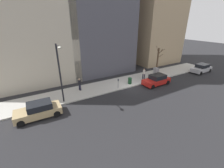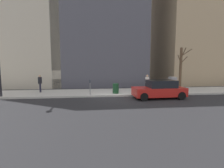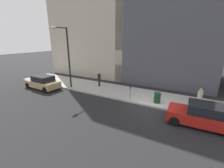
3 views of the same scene
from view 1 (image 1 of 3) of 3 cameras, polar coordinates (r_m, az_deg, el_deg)
name	(u,v)px [view 1 (image 1 of 3)]	position (r m, az deg, el deg)	size (l,w,h in m)	color
ground_plane	(133,87)	(21.60, 7.87, -1.10)	(120.00, 120.00, 0.00)	#232326
sidewalk	(125,82)	(23.03, 4.84, 0.82)	(4.00, 36.00, 0.15)	#B2AFA8
parked_car_silver	(201,68)	(31.85, 30.92, 5.15)	(2.06, 4.27, 1.52)	#B7B7BC
parked_car_red	(157,80)	(22.85, 16.60, 1.50)	(2.03, 4.25, 1.52)	red
parked_car_tan	(39,110)	(16.35, -26.14, -8.95)	(2.00, 4.24, 1.52)	tan
parking_meter	(118,83)	(20.36, 2.36, 0.57)	(0.14, 0.10, 1.35)	slate
utility_box	(156,72)	(25.90, 16.37, 4.32)	(0.83, 0.61, 1.43)	#A8A399
streetlamp	(60,70)	(16.57, -19.24, 5.12)	(1.97, 0.32, 6.50)	black
bare_tree	(158,60)	(27.36, 17.00, 8.79)	(1.98, 1.46, 4.52)	brown
trash_bin	(130,81)	(22.09, 6.81, 1.21)	(0.56, 0.56, 0.90)	#14381E
pedestrian_near_meter	(144,73)	(24.23, 12.06, 4.07)	(0.36, 0.36, 1.66)	#1E1E2D
pedestrian_midblock	(80,84)	(20.14, -12.26, 0.11)	(0.39, 0.36, 1.66)	#1E1E2D
office_tower_left	(154,10)	(36.25, 15.68, 25.61)	(9.89, 9.89, 21.72)	tan
office_tower_right	(19,10)	(27.29, -32.00, 22.71)	(12.84, 12.84, 20.19)	#BCB29E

